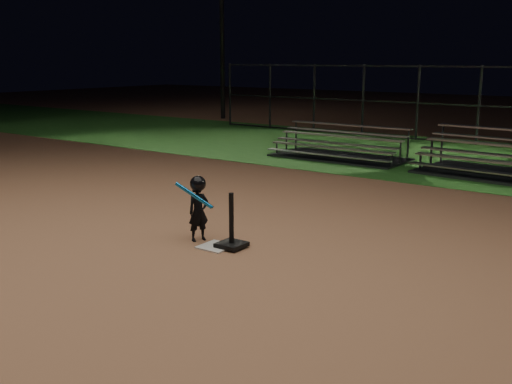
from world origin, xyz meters
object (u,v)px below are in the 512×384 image
(bleacher_left, at_px, (339,152))
(home_plate, at_px, (216,247))
(child_batter, at_px, (198,206))
(light_pole_left, at_px, (221,7))
(batting_tee, at_px, (232,237))

(bleacher_left, bearing_deg, home_plate, -73.77)
(child_batter, distance_m, bleacher_left, 8.19)
(child_batter, bearing_deg, light_pole_left, 60.56)
(child_batter, distance_m, light_pole_left, 19.32)
(batting_tee, relative_size, light_pole_left, 0.10)
(bleacher_left, relative_size, light_pole_left, 0.44)
(batting_tee, xyz_separation_m, light_pole_left, (-12.21, 14.84, 4.77))
(light_pole_left, bearing_deg, batting_tee, -50.55)
(bleacher_left, bearing_deg, child_batter, -76.45)
(batting_tee, xyz_separation_m, child_batter, (-0.64, 0.01, 0.36))
(light_pole_left, bearing_deg, bleacher_left, -35.24)
(light_pole_left, bearing_deg, home_plate, -51.23)
(home_plate, xyz_separation_m, bleacher_left, (-2.29, 8.09, 0.17))
(home_plate, height_order, child_batter, child_batter)
(child_batter, xyz_separation_m, light_pole_left, (-11.57, 14.83, 4.41))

